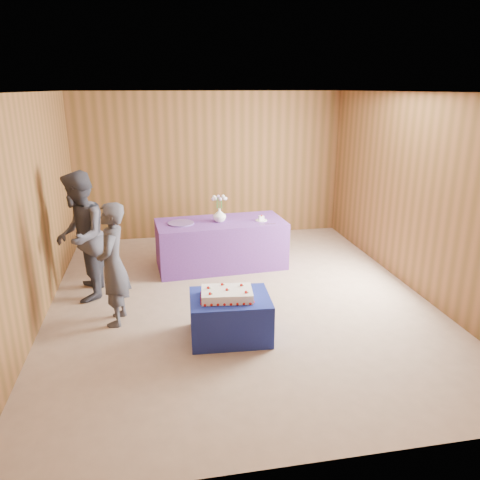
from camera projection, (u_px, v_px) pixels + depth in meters
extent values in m
plane|color=gray|center=(239.00, 299.00, 6.40)|extent=(6.00, 6.00, 0.00)
cube|color=brown|center=(210.00, 166.00, 8.78)|extent=(5.00, 0.04, 2.70)
cube|color=brown|center=(318.00, 304.00, 3.17)|extent=(5.00, 0.04, 2.70)
cube|color=brown|center=(32.00, 212.00, 5.54)|extent=(0.04, 6.00, 2.70)
cube|color=brown|center=(418.00, 195.00, 6.41)|extent=(0.04, 6.00, 2.70)
cube|color=white|center=(239.00, 92.00, 5.56)|extent=(5.00, 6.00, 0.04)
cube|color=navy|center=(230.00, 317.00, 5.35)|extent=(0.94, 0.75, 0.50)
cube|color=#693798|center=(221.00, 244.00, 7.46)|extent=(2.06, 1.04, 0.75)
cube|color=white|center=(227.00, 294.00, 5.23)|extent=(0.60, 0.44, 0.10)
sphere|color=#B7100E|center=(202.00, 305.00, 5.04)|extent=(0.03, 0.03, 0.03)
sphere|color=#B7100E|center=(254.00, 304.00, 5.08)|extent=(0.03, 0.03, 0.03)
sphere|color=#B7100E|center=(202.00, 291.00, 5.40)|extent=(0.03, 0.03, 0.03)
sphere|color=#B7100E|center=(250.00, 289.00, 5.44)|extent=(0.03, 0.03, 0.03)
sphere|color=#B7100E|center=(212.00, 292.00, 5.10)|extent=(0.03, 0.03, 0.03)
cone|color=#196016|center=(214.00, 293.00, 5.11)|extent=(0.01, 0.02, 0.02)
sphere|color=#B7100E|center=(240.00, 285.00, 5.30)|extent=(0.03, 0.03, 0.03)
cone|color=#196016|center=(242.00, 286.00, 5.30)|extent=(0.01, 0.02, 0.02)
sphere|color=#B7100E|center=(227.00, 288.00, 5.20)|extent=(0.03, 0.03, 0.03)
cone|color=#196016|center=(229.00, 289.00, 5.21)|extent=(0.01, 0.02, 0.02)
imported|color=white|center=(219.00, 215.00, 7.30)|extent=(0.23, 0.23, 0.21)
cylinder|color=#2C6327|center=(222.00, 203.00, 7.24)|extent=(0.01, 0.01, 0.16)
sphere|color=#B699C7|center=(226.00, 198.00, 7.23)|extent=(0.05, 0.05, 0.05)
cylinder|color=#2C6327|center=(221.00, 203.00, 7.27)|extent=(0.01, 0.01, 0.16)
sphere|color=silver|center=(223.00, 197.00, 7.29)|extent=(0.05, 0.05, 0.05)
cylinder|color=#2C6327|center=(219.00, 203.00, 7.27)|extent=(0.01, 0.01, 0.16)
sphere|color=#B699C7|center=(218.00, 197.00, 7.30)|extent=(0.05, 0.05, 0.05)
cylinder|color=#2C6327|center=(217.00, 203.00, 7.26)|extent=(0.01, 0.01, 0.16)
sphere|color=silver|center=(214.00, 197.00, 7.27)|extent=(0.05, 0.05, 0.05)
cylinder|color=#2C6327|center=(217.00, 203.00, 7.23)|extent=(0.01, 0.01, 0.16)
sphere|color=#B699C7|center=(213.00, 198.00, 7.19)|extent=(0.05, 0.05, 0.05)
cylinder|color=#2C6327|center=(218.00, 204.00, 7.21)|extent=(0.01, 0.01, 0.16)
sphere|color=silver|center=(215.00, 199.00, 7.13)|extent=(0.05, 0.05, 0.05)
cylinder|color=#2C6327|center=(220.00, 204.00, 7.20)|extent=(0.01, 0.01, 0.16)
sphere|color=#B699C7|center=(220.00, 199.00, 7.12)|extent=(0.05, 0.05, 0.05)
cylinder|color=#2C6327|center=(221.00, 204.00, 7.22)|extent=(0.01, 0.01, 0.16)
sphere|color=silver|center=(224.00, 199.00, 7.16)|extent=(0.05, 0.05, 0.05)
cylinder|color=#60458A|center=(181.00, 223.00, 7.21)|extent=(0.50, 0.50, 0.02)
cylinder|color=white|center=(261.00, 220.00, 7.38)|extent=(0.21, 0.21, 0.01)
cube|color=white|center=(261.00, 218.00, 7.36)|extent=(0.08, 0.07, 0.07)
sphere|color=#B7100E|center=(262.00, 215.00, 7.33)|extent=(0.03, 0.03, 0.03)
cube|color=#B2B1B6|center=(267.00, 224.00, 7.19)|extent=(0.26, 0.04, 0.00)
imported|color=#383943|center=(113.00, 265.00, 5.54)|extent=(0.42, 0.59, 1.50)
imported|color=#373843|center=(80.00, 237.00, 6.19)|extent=(0.68, 0.86, 1.74)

